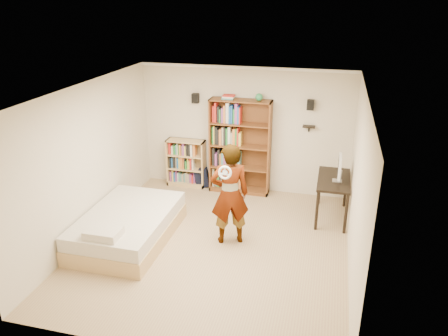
% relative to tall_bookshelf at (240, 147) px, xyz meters
% --- Properties ---
extents(ground, '(4.50, 5.00, 0.01)m').
position_rel_tall_bookshelf_xyz_m(ground, '(0.05, -2.31, -1.02)').
color(ground, tan).
rests_on(ground, ground).
extents(room_shell, '(4.52, 5.02, 2.71)m').
position_rel_tall_bookshelf_xyz_m(room_shell, '(0.05, -2.31, 0.74)').
color(room_shell, beige).
rests_on(room_shell, ground).
extents(crown_molding, '(4.50, 5.00, 0.06)m').
position_rel_tall_bookshelf_xyz_m(crown_molding, '(0.05, -2.31, 1.65)').
color(crown_molding, white).
rests_on(crown_molding, room_shell).
extents(speaker_left, '(0.14, 0.12, 0.20)m').
position_rel_tall_bookshelf_xyz_m(speaker_left, '(-1.00, 0.09, 0.98)').
color(speaker_left, black).
rests_on(speaker_left, room_shell).
extents(speaker_right, '(0.14, 0.12, 0.20)m').
position_rel_tall_bookshelf_xyz_m(speaker_right, '(1.40, 0.09, 0.98)').
color(speaker_right, black).
rests_on(speaker_right, room_shell).
extents(wall_shelf, '(0.25, 0.16, 0.02)m').
position_rel_tall_bookshelf_xyz_m(wall_shelf, '(1.40, 0.10, 0.53)').
color(wall_shelf, black).
rests_on(wall_shelf, room_shell).
extents(tall_bookshelf, '(1.29, 0.38, 2.04)m').
position_rel_tall_bookshelf_xyz_m(tall_bookshelf, '(0.00, 0.00, 0.00)').
color(tall_bookshelf, brown).
rests_on(tall_bookshelf, ground).
extents(low_bookshelf, '(0.85, 0.32, 1.06)m').
position_rel_tall_bookshelf_xyz_m(low_bookshelf, '(-1.23, 0.03, -0.49)').
color(low_bookshelf, tan).
rests_on(low_bookshelf, ground).
extents(computer_desk, '(0.60, 1.20, 0.82)m').
position_rel_tall_bookshelf_xyz_m(computer_desk, '(1.98, -0.76, -0.61)').
color(computer_desk, black).
rests_on(computer_desk, ground).
extents(imac, '(0.11, 0.49, 0.48)m').
position_rel_tall_bookshelf_xyz_m(imac, '(2.04, -0.87, 0.04)').
color(imac, silver).
rests_on(imac, computer_desk).
extents(daybed, '(1.41, 2.18, 0.64)m').
position_rel_tall_bookshelf_xyz_m(daybed, '(-1.47, -2.46, -0.70)').
color(daybed, beige).
rests_on(daybed, ground).
extents(person, '(0.77, 0.65, 1.80)m').
position_rel_tall_bookshelf_xyz_m(person, '(0.28, -2.09, -0.12)').
color(person, black).
rests_on(person, ground).
extents(wii_wheel, '(0.22, 0.08, 0.23)m').
position_rel_tall_bookshelf_xyz_m(wii_wheel, '(0.28, -2.43, 0.41)').
color(wii_wheel, silver).
rests_on(wii_wheel, person).
extents(navy_bag, '(0.34, 0.24, 0.44)m').
position_rel_tall_bookshelf_xyz_m(navy_bag, '(-0.87, 0.03, -0.80)').
color(navy_bag, black).
rests_on(navy_bag, ground).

